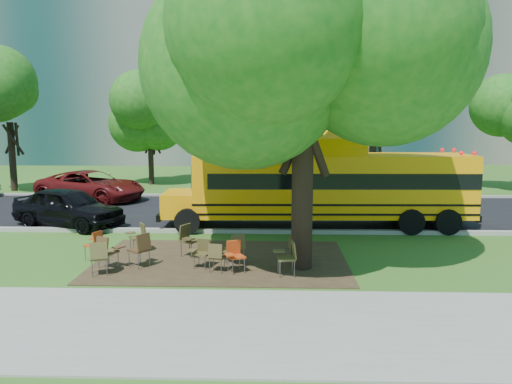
{
  "coord_description": "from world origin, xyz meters",
  "views": [
    {
      "loc": [
        2.43,
        -14.11,
        3.98
      ],
      "look_at": [
        1.82,
        3.88,
        1.33
      ],
      "focal_mm": 35.0,
      "sensor_mm": 36.0,
      "label": 1
    }
  ],
  "objects_px": {
    "chair_0": "(100,255)",
    "black_car": "(68,207)",
    "chair_2": "(141,246)",
    "chair_5": "(234,253)",
    "bg_car_red": "(91,186)",
    "chair_4": "(218,254)",
    "chair_11": "(237,246)",
    "chair_9": "(139,235)",
    "chair_10": "(188,237)",
    "chair_1": "(107,249)",
    "chair_6": "(288,254)",
    "school_bus": "(329,186)",
    "chair_7": "(295,246)",
    "main_tree": "(304,49)",
    "chair_8": "(95,242)",
    "chair_3": "(202,250)"
  },
  "relations": [
    {
      "from": "chair_4",
      "to": "chair_5",
      "type": "bearing_deg",
      "value": 15.65
    },
    {
      "from": "chair_2",
      "to": "chair_5",
      "type": "height_order",
      "value": "chair_2"
    },
    {
      "from": "chair_2",
      "to": "black_car",
      "type": "distance_m",
      "value": 6.45
    },
    {
      "from": "school_bus",
      "to": "chair_3",
      "type": "xyz_separation_m",
      "value": [
        -3.94,
        -5.21,
        -1.07
      ]
    },
    {
      "from": "chair_3",
      "to": "chair_9",
      "type": "height_order",
      "value": "chair_9"
    },
    {
      "from": "chair_6",
      "to": "chair_10",
      "type": "bearing_deg",
      "value": 52.96
    },
    {
      "from": "chair_0",
      "to": "chair_9",
      "type": "distance_m",
      "value": 2.34
    },
    {
      "from": "black_car",
      "to": "main_tree",
      "type": "bearing_deg",
      "value": -98.43
    },
    {
      "from": "chair_2",
      "to": "chair_4",
      "type": "xyz_separation_m",
      "value": [
        2.1,
        -0.38,
        -0.1
      ]
    },
    {
      "from": "chair_9",
      "to": "black_car",
      "type": "relative_size",
      "value": 0.2
    },
    {
      "from": "chair_5",
      "to": "bg_car_red",
      "type": "relative_size",
      "value": 0.16
    },
    {
      "from": "main_tree",
      "to": "chair_8",
      "type": "bearing_deg",
      "value": 173.72
    },
    {
      "from": "chair_2",
      "to": "chair_10",
      "type": "xyz_separation_m",
      "value": [
        1.08,
        1.08,
        -0.0
      ]
    },
    {
      "from": "chair_0",
      "to": "chair_5",
      "type": "relative_size",
      "value": 1.08
    },
    {
      "from": "chair_3",
      "to": "chair_9",
      "type": "xyz_separation_m",
      "value": [
        -2.11,
        1.56,
        0.05
      ]
    },
    {
      "from": "chair_5",
      "to": "chair_8",
      "type": "xyz_separation_m",
      "value": [
        -4.04,
        1.08,
        -0.01
      ]
    },
    {
      "from": "main_tree",
      "to": "chair_5",
      "type": "distance_m",
      "value": 5.5
    },
    {
      "from": "school_bus",
      "to": "chair_2",
      "type": "xyz_separation_m",
      "value": [
        -5.56,
        -5.23,
        -0.97
      ]
    },
    {
      "from": "chair_0",
      "to": "black_car",
      "type": "height_order",
      "value": "black_car"
    },
    {
      "from": "chair_3",
      "to": "bg_car_red",
      "type": "relative_size",
      "value": 0.15
    },
    {
      "from": "chair_11",
      "to": "bg_car_red",
      "type": "bearing_deg",
      "value": 90.15
    },
    {
      "from": "chair_4",
      "to": "chair_8",
      "type": "xyz_separation_m",
      "value": [
        -3.6,
        1.11,
        0.02
      ]
    },
    {
      "from": "chair_0",
      "to": "chair_5",
      "type": "distance_m",
      "value": 3.42
    },
    {
      "from": "school_bus",
      "to": "chair_5",
      "type": "relative_size",
      "value": 13.12
    },
    {
      "from": "chair_5",
      "to": "black_car",
      "type": "bearing_deg",
      "value": -66.49
    },
    {
      "from": "chair_4",
      "to": "chair_7",
      "type": "xyz_separation_m",
      "value": [
        2.06,
        0.95,
        -0.01
      ]
    },
    {
      "from": "school_bus",
      "to": "chair_1",
      "type": "xyz_separation_m",
      "value": [
        -6.44,
        -5.38,
        -1.0
      ]
    },
    {
      "from": "main_tree",
      "to": "chair_5",
      "type": "relative_size",
      "value": 10.99
    },
    {
      "from": "chair_4",
      "to": "black_car",
      "type": "height_order",
      "value": "black_car"
    },
    {
      "from": "chair_10",
      "to": "chair_11",
      "type": "xyz_separation_m",
      "value": [
        1.47,
        -0.75,
        -0.04
      ]
    },
    {
      "from": "chair_3",
      "to": "chair_6",
      "type": "distance_m",
      "value": 2.38
    },
    {
      "from": "chair_4",
      "to": "chair_11",
      "type": "relative_size",
      "value": 0.89
    },
    {
      "from": "chair_9",
      "to": "chair_10",
      "type": "bearing_deg",
      "value": -139.32
    },
    {
      "from": "chair_0",
      "to": "chair_7",
      "type": "xyz_separation_m",
      "value": [
        5.01,
        1.32,
        -0.08
      ]
    },
    {
      "from": "chair_7",
      "to": "chair_10",
      "type": "bearing_deg",
      "value": -113.67
    },
    {
      "from": "chair_6",
      "to": "chair_9",
      "type": "xyz_separation_m",
      "value": [
        -4.4,
        2.16,
        -0.03
      ]
    },
    {
      "from": "school_bus",
      "to": "chair_7",
      "type": "height_order",
      "value": "school_bus"
    },
    {
      "from": "chair_1",
      "to": "chair_5",
      "type": "height_order",
      "value": "chair_1"
    },
    {
      "from": "chair_3",
      "to": "chair_5",
      "type": "height_order",
      "value": "chair_5"
    },
    {
      "from": "chair_11",
      "to": "bg_car_red",
      "type": "height_order",
      "value": "bg_car_red"
    },
    {
      "from": "chair_8",
      "to": "chair_9",
      "type": "relative_size",
      "value": 0.95
    },
    {
      "from": "chair_5",
      "to": "chair_6",
      "type": "height_order",
      "value": "chair_6"
    },
    {
      "from": "chair_5",
      "to": "chair_7",
      "type": "xyz_separation_m",
      "value": [
        1.62,
        0.92,
        -0.04
      ]
    },
    {
      "from": "main_tree",
      "to": "chair_7",
      "type": "distance_m",
      "value": 5.25
    },
    {
      "from": "chair_7",
      "to": "school_bus",
      "type": "bearing_deg",
      "value": 148.76
    },
    {
      "from": "main_tree",
      "to": "chair_2",
      "type": "bearing_deg",
      "value": -178.71
    },
    {
      "from": "chair_8",
      "to": "chair_11",
      "type": "relative_size",
      "value": 0.94
    },
    {
      "from": "chair_1",
      "to": "chair_5",
      "type": "bearing_deg",
      "value": 25.93
    },
    {
      "from": "chair_2",
      "to": "chair_0",
      "type": "bearing_deg",
      "value": 165.52
    },
    {
      "from": "main_tree",
      "to": "chair_11",
      "type": "relative_size",
      "value": 10.4
    }
  ]
}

